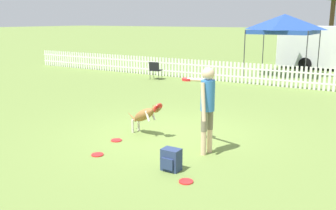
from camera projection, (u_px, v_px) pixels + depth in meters
ground_plane at (169, 135)px, 8.90m from camera, size 240.00×240.00×0.00m
handler_person at (206, 100)px, 7.44m from camera, size 0.97×0.84×1.77m
leaping_dog at (145, 115)px, 8.79m from camera, size 1.16×0.44×0.85m
frisbee_near_handler at (186, 181)px, 6.30m from camera, size 0.25×0.25×0.02m
frisbee_near_dog at (97, 155)px, 7.56m from camera, size 0.25×0.25×0.02m
frisbee_midfield at (116, 140)px, 8.45m from camera, size 0.25×0.25×0.02m
backpack_on_grass at (171, 160)px, 6.76m from camera, size 0.33×0.28×0.41m
picket_fence at (270, 75)px, 15.38m from camera, size 27.40×0.04×0.89m
folding_chair_center at (155, 69)px, 16.99m from camera, size 0.56×0.58×0.81m
canopy_tent_main at (284, 24)px, 17.84m from camera, size 2.87×2.87×2.94m
equipment_trailer at (320, 46)px, 20.73m from camera, size 5.05×2.62×2.32m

